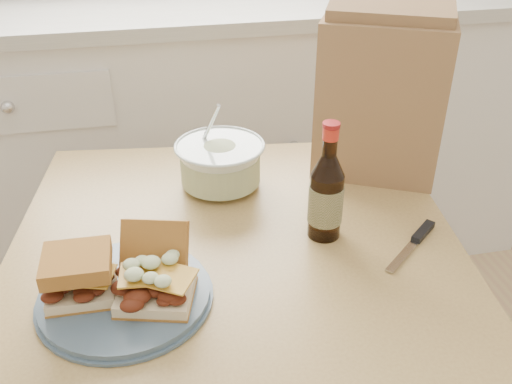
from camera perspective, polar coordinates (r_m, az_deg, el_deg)
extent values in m
cube|color=white|center=(2.05, -6.75, 5.14)|extent=(2.40, 0.60, 0.90)
cube|color=silver|center=(1.89, -7.66, 18.01)|extent=(2.50, 0.64, 0.04)
cube|color=tan|center=(1.08, -1.96, -6.27)|extent=(0.95, 0.95, 0.04)
cube|color=tan|center=(1.63, -15.81, -8.43)|extent=(0.06, 0.06, 0.67)
cube|color=tan|center=(1.65, 10.96, -7.34)|extent=(0.06, 0.06, 0.67)
cylinder|color=#496076|center=(0.98, -12.95, -10.06)|extent=(0.28, 0.28, 0.02)
cube|color=beige|center=(0.98, -17.01, -9.27)|extent=(0.11, 0.10, 0.02)
cube|color=gold|center=(0.96, -17.31, -7.76)|extent=(0.06, 0.06, 0.00)
cube|color=#B1712E|center=(0.94, -17.51, -6.76)|extent=(0.11, 0.10, 0.03)
cube|color=beige|center=(0.94, -9.94, -9.92)|extent=(0.14, 0.13, 0.02)
cube|color=gold|center=(0.92, -10.15, -8.20)|extent=(0.08, 0.08, 0.00)
cube|color=#B1712E|center=(0.97, -10.11, -5.70)|extent=(0.13, 0.10, 0.10)
cone|color=white|center=(1.24, -3.59, 2.63)|extent=(0.19, 0.19, 0.10)
cylinder|color=beige|center=(1.24, -3.58, 2.45)|extent=(0.17, 0.17, 0.06)
torus|color=white|center=(1.21, -3.66, 4.66)|extent=(0.19, 0.19, 0.01)
cylinder|color=silver|center=(1.22, -4.73, 6.43)|extent=(0.05, 0.07, 0.13)
cylinder|color=black|center=(1.07, 6.95, -1.36)|extent=(0.06, 0.06, 0.13)
cone|color=black|center=(1.03, 7.25, 2.65)|extent=(0.06, 0.06, 0.04)
cylinder|color=black|center=(1.01, 7.43, 5.04)|extent=(0.03, 0.03, 0.06)
cylinder|color=red|center=(1.00, 7.49, 5.84)|extent=(0.03, 0.03, 0.02)
cylinder|color=maroon|center=(1.00, 7.55, 6.67)|extent=(0.03, 0.03, 0.01)
cylinder|color=#374020|center=(1.07, 6.97, -1.13)|extent=(0.07, 0.07, 0.08)
cube|color=silver|center=(1.08, 14.63, -6.00)|extent=(0.11, 0.10, 0.00)
cube|color=black|center=(1.14, 16.37, -3.81)|extent=(0.07, 0.06, 0.01)
cube|color=#9D6D4B|center=(1.28, 12.35, 9.17)|extent=(0.31, 0.27, 0.35)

